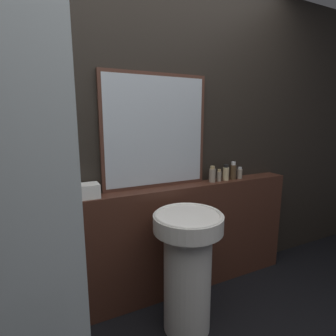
% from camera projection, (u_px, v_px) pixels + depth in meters
% --- Properties ---
extents(wall_back, '(8.00, 0.06, 2.50)m').
position_uv_depth(wall_back, '(156.00, 142.00, 2.03)').
color(wall_back, black).
rests_on(wall_back, ground_plane).
extents(vanity_counter, '(2.40, 0.17, 0.91)m').
position_uv_depth(vanity_counter, '(163.00, 243.00, 2.08)').
color(vanity_counter, '#422319').
rests_on(vanity_counter, ground_plane).
extents(pedestal_sink, '(0.46, 0.46, 0.84)m').
position_uv_depth(pedestal_sink, '(188.00, 265.00, 1.74)').
color(pedestal_sink, white).
rests_on(pedestal_sink, ground_plane).
extents(mirror, '(0.83, 0.03, 0.85)m').
position_uv_depth(mirror, '(156.00, 132.00, 1.96)').
color(mirror, '#47281E').
rests_on(mirror, vanity_counter).
extents(towel_stack, '(0.20, 0.13, 0.09)m').
position_uv_depth(towel_stack, '(84.00, 191.00, 1.74)').
color(towel_stack, white).
rests_on(towel_stack, vanity_counter).
extents(shampoo_bottle, '(0.05, 0.05, 0.14)m').
position_uv_depth(shampoo_bottle, '(212.00, 175.00, 2.18)').
color(shampoo_bottle, gray).
rests_on(shampoo_bottle, vanity_counter).
extents(conditioner_bottle, '(0.04, 0.04, 0.10)m').
position_uv_depth(conditioner_bottle, '(219.00, 176.00, 2.21)').
color(conditioner_bottle, gray).
rests_on(conditioner_bottle, vanity_counter).
extents(lotion_bottle, '(0.05, 0.05, 0.14)m').
position_uv_depth(lotion_bottle, '(226.00, 173.00, 2.24)').
color(lotion_bottle, '#C6B284').
rests_on(lotion_bottle, vanity_counter).
extents(body_wash_bottle, '(0.05, 0.05, 0.16)m').
position_uv_depth(body_wash_bottle, '(233.00, 171.00, 2.27)').
color(body_wash_bottle, '#4C3823').
rests_on(body_wash_bottle, vanity_counter).
extents(hand_soap_bottle, '(0.05, 0.05, 0.10)m').
position_uv_depth(hand_soap_bottle, '(240.00, 173.00, 2.31)').
color(hand_soap_bottle, gray).
rests_on(hand_soap_bottle, vanity_counter).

